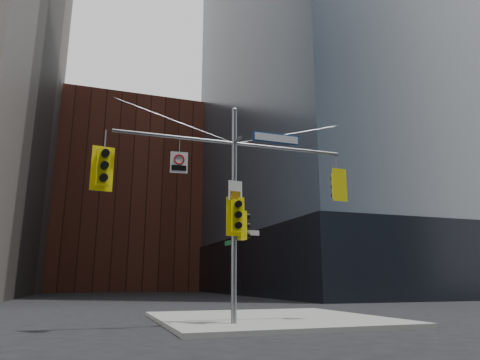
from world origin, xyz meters
TOP-DOWN VIEW (x-y plane):
  - ground at (0.00, 0.00)m, footprint 160.00×160.00m
  - sidewalk_corner at (2.00, 4.00)m, footprint 8.00×8.00m
  - podium_ne at (28.00, 32.00)m, footprint 36.40×36.40m
  - brick_midrise at (0.00, 58.00)m, footprint 26.00×20.00m
  - signal_assembly at (0.00, 1.99)m, footprint 8.00×0.80m
  - traffic_light_west_arm at (-4.18, 2.01)m, footprint 0.67×0.58m
  - traffic_light_east_arm at (3.93, 1.99)m, footprint 0.57×0.46m
  - traffic_light_pole_side at (0.32, 2.00)m, footprint 0.38×0.32m
  - traffic_light_pole_front at (0.00, 1.73)m, footprint 0.61×0.49m
  - street_sign_blade at (1.57, 2.00)m, footprint 1.77×0.07m
  - regulatory_sign_arm at (-1.88, 1.97)m, footprint 0.56×0.09m
  - regulatory_sign_pole at (0.00, 1.88)m, footprint 0.49×0.09m
  - street_blade_ew at (0.45, 2.00)m, footprint 0.83×0.08m
  - street_blade_ns at (0.00, 2.45)m, footprint 0.13×0.75m

SIDE VIEW (x-z plane):
  - ground at x=0.00m, z-range 0.00..0.00m
  - sidewalk_corner at x=2.00m, z-range 0.00..0.15m
  - street_blade_ns at x=0.00m, z-range 2.60..2.75m
  - street_blade_ew at x=0.45m, z-range 2.89..3.05m
  - podium_ne at x=28.00m, z-range 0.00..6.00m
  - traffic_light_pole_side at x=0.32m, z-range 2.73..3.67m
  - traffic_light_pole_front at x=0.00m, z-range 2.84..4.11m
  - regulatory_sign_pole at x=0.00m, z-range 3.99..4.64m
  - signal_assembly at x=0.00m, z-range 0.77..8.07m
  - traffic_light_west_arm at x=-4.18m, z-range 4.10..5.50m
  - traffic_light_east_arm at x=3.93m, z-range 4.20..5.40m
  - regulatory_sign_arm at x=-1.88m, z-range 4.82..5.52m
  - street_sign_blade at x=1.57m, z-range 6.18..6.52m
  - brick_midrise at x=0.00m, z-range 0.00..28.00m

